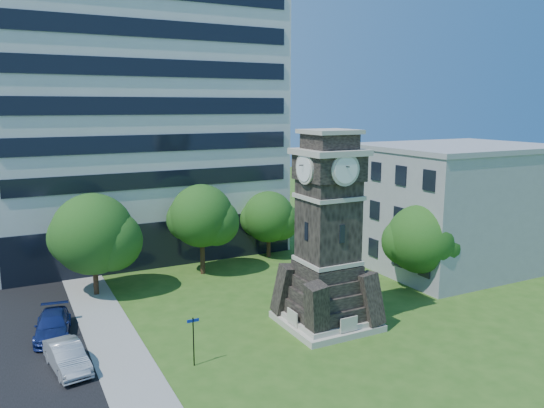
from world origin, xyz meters
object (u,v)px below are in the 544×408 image
car_east_lot (457,273)px  street_sign (193,336)px  park_bench (365,314)px  clock_tower (328,243)px  car_street_mid (67,357)px  car_street_north (53,325)px

car_east_lot → street_sign: size_ratio=1.88×
park_bench → street_sign: bearing=172.1°
clock_tower → car_street_mid: (-15.26, 1.21, -4.57)m
car_street_mid → street_sign: (6.03, -2.63, 0.98)m
park_bench → street_sign: street_sign is taller
clock_tower → car_street_north: (-15.55, 5.92, -4.59)m
car_street_mid → street_sign: 6.65m
park_bench → street_sign: size_ratio=0.74×
car_east_lot → park_bench: size_ratio=2.54×
park_bench → car_street_north: bearing=148.6°
car_east_lot → car_street_north: bearing=103.8°
street_sign → clock_tower: bearing=8.8°
clock_tower → park_bench: size_ratio=6.13×
car_street_mid → clock_tower: bearing=-13.3°
car_east_lot → street_sign: bearing=120.1°
car_street_mid → car_street_north: car_street_mid is taller
car_street_north → car_east_lot: car_east_lot is taller
car_street_mid → car_east_lot: bearing=-6.5°
clock_tower → park_bench: (2.32, -0.90, -4.73)m
clock_tower → park_bench: 5.35m
car_street_north → car_east_lot: bearing=2.0°
car_east_lot → street_sign: 23.24m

